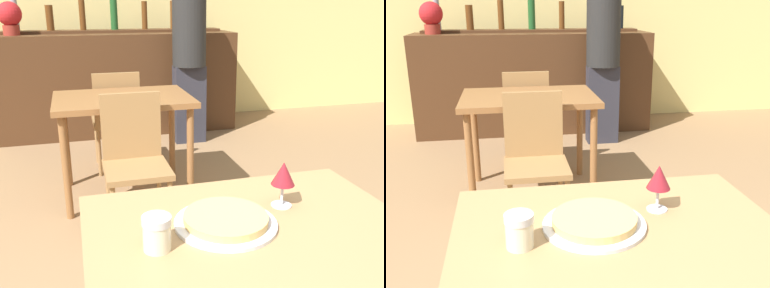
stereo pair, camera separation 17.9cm
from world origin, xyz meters
TOP-DOWN VIEW (x-y plane):
  - wall_back at (0.00, 4.23)m, footprint 8.00×0.05m
  - dining_table_near at (0.00, 0.00)m, footprint 1.02×0.74m
  - dining_table_far at (-0.16, 1.97)m, footprint 0.98×0.70m
  - bar_counter at (0.00, 3.72)m, footprint 2.60×0.56m
  - bar_back_shelf at (0.03, 3.86)m, footprint 2.39×0.24m
  - chair_far_side_front at (-0.16, 1.45)m, footprint 0.40×0.40m
  - chair_far_side_back at (-0.16, 2.49)m, footprint 0.40×0.40m
  - pizza_tray at (-0.07, 0.03)m, footprint 0.32×0.32m
  - cheese_shaker at (-0.31, -0.05)m, footprint 0.08×0.08m
  - person_standing at (0.66, 3.14)m, footprint 0.34×0.34m
  - wine_glass at (0.16, 0.11)m, footprint 0.08×0.08m
  - potted_plant at (-1.05, 3.67)m, footprint 0.24×0.24m

SIDE VIEW (x-z plane):
  - chair_far_side_front at x=-0.16m, z-range 0.07..0.94m
  - chair_far_side_back at x=-0.16m, z-range 0.07..0.94m
  - bar_counter at x=0.00m, z-range 0.00..1.10m
  - dining_table_near at x=0.00m, z-range 0.28..1.03m
  - dining_table_far at x=-0.16m, z-range 0.28..1.05m
  - pizza_tray at x=-0.07m, z-range 0.75..0.78m
  - cheese_shaker at x=-0.31m, z-range 0.75..0.85m
  - wine_glass at x=0.16m, z-range 0.78..0.94m
  - person_standing at x=0.66m, z-range 0.07..1.75m
  - bar_back_shelf at x=0.03m, z-range 1.01..1.36m
  - potted_plant at x=-1.05m, z-range 1.12..1.45m
  - wall_back at x=0.00m, z-range 0.00..2.80m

